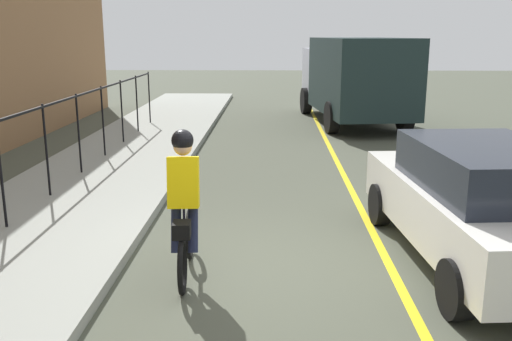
# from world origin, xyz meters

# --- Properties ---
(ground_plane) EXTENTS (80.00, 80.00, 0.00)m
(ground_plane) POSITION_xyz_m (0.00, 0.00, 0.00)
(ground_plane) COLOR #484C3E
(lane_line_centre) EXTENTS (36.00, 0.12, 0.01)m
(lane_line_centre) POSITION_xyz_m (0.00, -1.60, 0.00)
(lane_line_centre) COLOR yellow
(lane_line_centre) RESTS_ON ground
(sidewalk) EXTENTS (40.00, 3.20, 0.15)m
(sidewalk) POSITION_xyz_m (0.00, 3.40, 0.07)
(sidewalk) COLOR gray
(sidewalk) RESTS_ON ground
(cyclist_lead) EXTENTS (1.71, 0.38, 1.83)m
(cyclist_lead) POSITION_xyz_m (-0.34, 0.96, 0.91)
(cyclist_lead) COLOR black
(cyclist_lead) RESTS_ON ground
(patrol_sedan) EXTENTS (4.53, 2.20, 1.58)m
(patrol_sedan) POSITION_xyz_m (0.24, -2.73, 0.82)
(patrol_sedan) COLOR white
(patrol_sedan) RESTS_ON ground
(box_truck_background) EXTENTS (6.94, 3.18, 2.78)m
(box_truck_background) POSITION_xyz_m (11.92, -2.75, 1.55)
(box_truck_background) COLOR #192A2A
(box_truck_background) RESTS_ON ground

